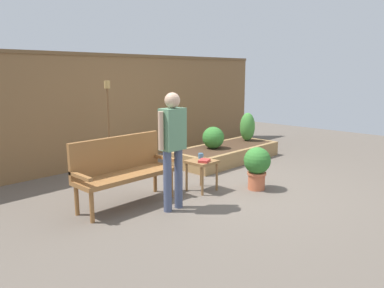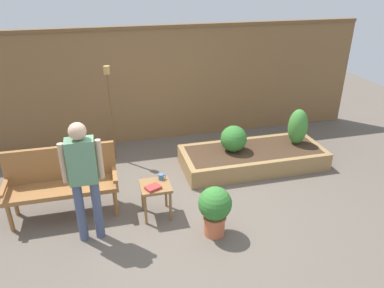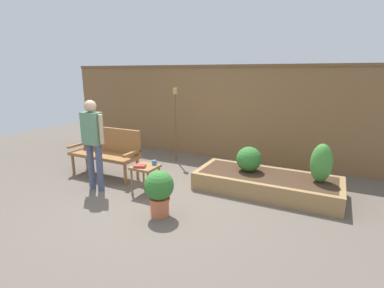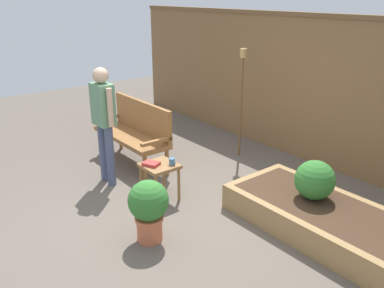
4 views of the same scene
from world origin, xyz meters
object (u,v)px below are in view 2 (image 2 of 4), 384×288
Objects in this scene: book_on_table at (153,188)px; tiki_torch at (109,97)px; garden_bench at (62,177)px; shrub_near_bench at (234,139)px; potted_boxwood at (215,208)px; shrub_far_corner at (298,127)px; cup_on_table at (161,177)px; side_table at (156,190)px; person_by_bench at (83,173)px.

tiki_torch reaches higher than book_on_table.
shrub_near_bench is at bearing 13.45° from garden_bench.
garden_bench reaches higher than book_on_table.
potted_boxwood is 1.07× the size of shrub_far_corner.
cup_on_table is at bearing -12.09° from garden_bench.
cup_on_table is 2.69m from shrub_far_corner.
side_table is 0.20m from cup_on_table.
shrub_near_bench is 1.16m from shrub_far_corner.
cup_on_table is at bearing 48.84° from side_table.
potted_boxwood reaches higher than cup_on_table.
potted_boxwood is 2.56m from shrub_far_corner.
person_by_bench is (0.34, -0.66, 0.39)m from garden_bench.
garden_bench is 0.92× the size of person_by_bench.
cup_on_table is 1.11m from person_by_bench.
side_table is 1.10× the size of shrub_near_bench.
book_on_table is at bearing -22.80° from garden_bench.
person_by_bench reaches higher than shrub_far_corner.
tiki_torch is (-3.08, 0.77, 0.53)m from shrub_far_corner.
garden_bench is at bearing -117.98° from tiki_torch.
person_by_bench is (-2.33, -1.30, 0.41)m from shrub_near_bench.
side_table is at bearing -158.58° from shrub_far_corner.
book_on_table is 0.94m from person_by_bench.
person_by_bench is (-0.96, -0.38, 0.41)m from cup_on_table.
garden_bench is 1.33m from cup_on_table.
shrub_far_corner is (2.63, 1.03, 0.21)m from side_table.
book_on_table is 0.28× the size of potted_boxwood.
shrub_near_bench is (1.52, 1.12, 0.02)m from book_on_table.
shrub_near_bench is at bearing 62.78° from potted_boxwood.
book_on_table is (-0.14, -0.21, -0.02)m from cup_on_table.
tiki_torch is at bearing 62.02° from garden_bench.
side_table is at bearing 40.25° from book_on_table.
shrub_far_corner is 0.40× the size of person_by_bench.
cup_on_table is at bearing -160.10° from shrub_far_corner.
tiki_torch reaches higher than shrub_far_corner.
shrub_far_corner is at bearing -14.14° from tiki_torch.
shrub_near_bench is at bearing 29.15° from person_by_bench.
shrub_far_corner is 0.38× the size of tiki_torch.
book_on_table is 1.89m from shrub_near_bench.
side_table is 1.05m from person_by_bench.
cup_on_table is 0.17× the size of shrub_far_corner.
shrub_far_corner reaches higher than book_on_table.
garden_bench reaches higher than potted_boxwood.
shrub_near_bench reaches higher than potted_boxwood.
book_on_table is 2.90m from shrub_far_corner.
person_by_bench is at bearing -101.27° from tiki_torch.
potted_boxwood is at bearing -11.53° from person_by_bench.
shrub_near_bench is (2.67, 0.64, -0.03)m from garden_bench.
book_on_table is at bearing -115.35° from side_table.
cup_on_table is 0.07× the size of person_by_bench.
potted_boxwood is at bearing -141.02° from shrub_far_corner.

